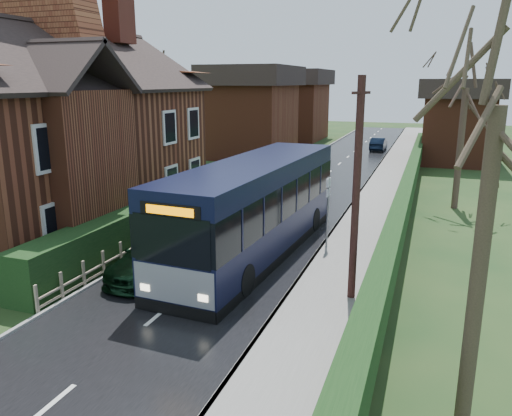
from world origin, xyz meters
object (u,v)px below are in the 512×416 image
at_px(bus, 255,209).
at_px(car_silver, 175,224).
at_px(bus_stop_sign, 328,202).
at_px(brick_house, 56,127).
at_px(telegraph_pole, 356,193).
at_px(car_green, 157,256).

xyz_separation_m(bus, car_silver, (-3.56, 0.34, -1.01)).
relative_size(car_silver, bus_stop_sign, 1.53).
bearing_deg(car_silver, brick_house, -179.47).
bearing_deg(telegraph_pole, car_green, -156.09).
relative_size(brick_house, car_silver, 3.41).
relative_size(car_green, telegraph_pole, 0.69).
bearing_deg(brick_house, bus_stop_sign, 2.83).
distance_m(bus_stop_sign, telegraph_pole, 5.05).
distance_m(bus, car_silver, 3.72).
height_order(bus, car_silver, bus).
relative_size(bus, car_green, 2.60).
bearing_deg(car_green, car_silver, 109.24).
distance_m(car_silver, bus_stop_sign, 6.18).
bearing_deg(bus, bus_stop_sign, 35.52).
distance_m(brick_house, car_green, 8.97).
bearing_deg(telegraph_pole, brick_house, -172.40).
height_order(car_silver, telegraph_pole, telegraph_pole).
xyz_separation_m(bus_stop_sign, telegraph_pole, (1.67, -4.55, 1.42)).
distance_m(brick_house, bus, 9.93).
xyz_separation_m(car_silver, telegraph_pole, (7.64, -3.37, 2.54)).
relative_size(brick_house, car_green, 3.26).
bearing_deg(brick_house, car_silver, -5.64).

